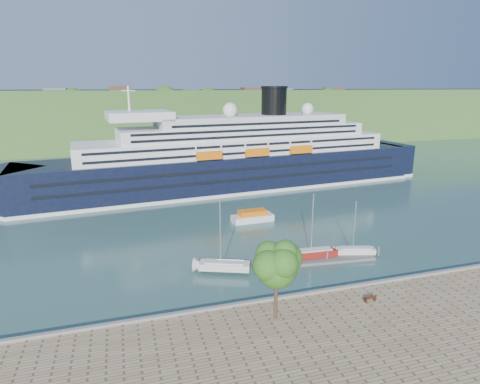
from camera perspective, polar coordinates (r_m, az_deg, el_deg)
name	(u,v)px	position (r m, az deg, el deg)	size (l,w,h in m)	color
ground	(315,299)	(52.11, 10.68, -14.75)	(400.00, 400.00, 0.00)	#2C4E48
far_hillside	(168,117)	(186.67, -10.22, 10.42)	(400.00, 50.00, 24.00)	#386126
quay_coping	(317,292)	(51.41, 10.85, -13.74)	(220.00, 0.50, 0.30)	slate
cruise_ship	(230,139)	(101.23, -1.40, 7.61)	(114.32, 16.65, 25.67)	black
park_bench	(370,298)	(50.91, 18.02, -14.12)	(1.50, 0.62, 0.96)	#3E2111
promenade_tree	(276,277)	(43.65, 5.19, -11.98)	(5.87, 5.87, 9.71)	#27621A
floating_pontoon	(314,261)	(61.74, 10.46, -9.63)	(18.86, 2.31, 0.42)	slate
sailboat_white_near	(224,239)	(55.76, -2.26, -6.68)	(7.86, 2.18, 10.15)	silver
sailboat_red	(315,229)	(61.02, 10.67, -5.15)	(7.64, 2.12, 9.87)	maroon
sailboat_white_far	(357,230)	(64.03, 16.32, -5.25)	(6.49, 1.80, 8.38)	silver
tender_launch	(252,216)	(78.00, 1.78, -3.40)	(8.23, 2.81, 2.27)	orange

